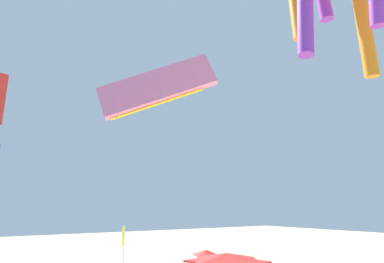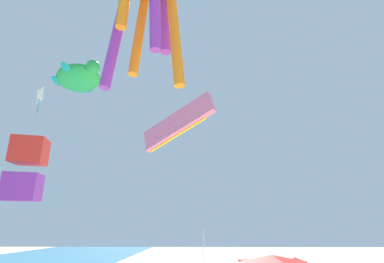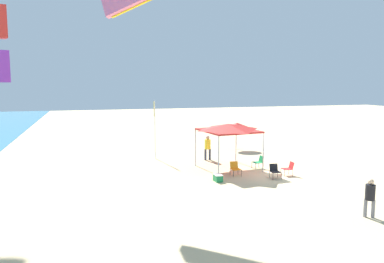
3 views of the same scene
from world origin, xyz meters
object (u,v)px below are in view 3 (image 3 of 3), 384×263
at_px(cooler_box, 218,178).
at_px(folding_chair_near_cooler, 259,161).
at_px(banner_flag, 155,124).
at_px(folding_chair_left_of_tent, 289,168).
at_px(folding_chair_facing_ocean, 275,170).
at_px(canopy_tent, 228,128).
at_px(folding_chair_right_of_tent, 235,168).
at_px(person_near_umbrella, 370,195).
at_px(person_watching_sky, 208,146).
at_px(beach_umbrella, 237,125).

bearing_deg(cooler_box, folding_chair_near_cooler, -58.23).
distance_m(folding_chair_near_cooler, banner_flag, 8.06).
relative_size(folding_chair_left_of_tent, folding_chair_facing_ocean, 1.00).
height_order(folding_chair_near_cooler, cooler_box, folding_chair_near_cooler).
bearing_deg(banner_flag, canopy_tent, -139.74).
height_order(folding_chair_left_of_tent, folding_chair_right_of_tent, same).
distance_m(folding_chair_left_of_tent, person_near_umbrella, 7.23).
bearing_deg(folding_chair_near_cooler, folding_chair_left_of_tent, 19.48).
bearing_deg(person_near_umbrella, person_watching_sky, 140.34).
xyz_separation_m(folding_chair_near_cooler, folding_chair_facing_ocean, (-2.55, 0.25, 0.00)).
height_order(canopy_tent, beach_umbrella, canopy_tent).
bearing_deg(folding_chair_left_of_tent, banner_flag, -131.93).
xyz_separation_m(folding_chair_near_cooler, folding_chair_right_of_tent, (-1.29, 2.22, 0.00)).
bearing_deg(person_near_umbrella, cooler_box, 158.03).
relative_size(folding_chair_left_of_tent, cooler_box, 1.29).
distance_m(cooler_box, person_near_umbrella, 8.20).
height_order(folding_chair_right_of_tent, folding_chair_facing_ocean, same).
height_order(folding_chair_right_of_tent, person_watching_sky, person_watching_sky).
bearing_deg(folding_chair_near_cooler, beach_umbrella, 166.11).
relative_size(banner_flag, person_watching_sky, 2.42).
relative_size(beach_umbrella, folding_chair_facing_ocean, 2.89).
height_order(canopy_tent, folding_chair_facing_ocean, canopy_tent).
relative_size(folding_chair_near_cooler, person_watching_sky, 0.46).
xyz_separation_m(cooler_box, person_watching_sky, (5.72, -1.32, 0.84)).
bearing_deg(banner_flag, folding_chair_left_of_tent, -136.83).
bearing_deg(banner_flag, folding_chair_near_cooler, -130.51).
bearing_deg(canopy_tent, folding_chair_near_cooler, -102.06).
bearing_deg(folding_chair_right_of_tent, person_watching_sky, 91.59).
distance_m(person_watching_sky, person_near_umbrella, 13.10).
bearing_deg(beach_umbrella, person_watching_sky, 132.95).
xyz_separation_m(folding_chair_near_cooler, person_watching_sky, (3.43, 2.37, 0.57)).
distance_m(canopy_tent, folding_chair_right_of_tent, 2.81).
height_order(canopy_tent, cooler_box, canopy_tent).
bearing_deg(folding_chair_near_cooler, folding_chair_right_of_tent, -62.37).
distance_m(beach_umbrella, cooler_box, 10.72).
distance_m(banner_flag, person_near_umbrella, 15.82).
height_order(folding_chair_facing_ocean, banner_flag, banner_flag).
relative_size(beach_umbrella, folding_chair_right_of_tent, 2.89).
relative_size(folding_chair_right_of_tent, cooler_box, 1.29).
relative_size(folding_chair_near_cooler, folding_chair_right_of_tent, 1.00).
xyz_separation_m(beach_umbrella, person_watching_sky, (-3.52, 3.78, -1.03)).
height_order(canopy_tent, folding_chair_left_of_tent, canopy_tent).
bearing_deg(folding_chair_left_of_tent, person_watching_sky, -145.05).
bearing_deg(cooler_box, banner_flag, 16.81).
relative_size(cooler_box, person_near_umbrella, 0.39).
relative_size(canopy_tent, folding_chair_facing_ocean, 4.64).
relative_size(folding_chair_facing_ocean, person_watching_sky, 0.46).
bearing_deg(folding_chair_near_cooler, person_watching_sky, -147.82).
height_order(folding_chair_facing_ocean, person_near_umbrella, person_near_umbrella).
distance_m(folding_chair_left_of_tent, folding_chair_right_of_tent, 3.24).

